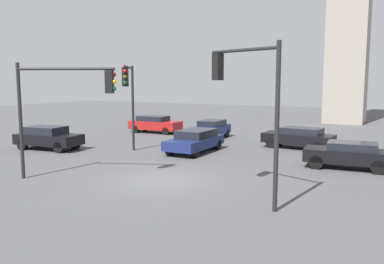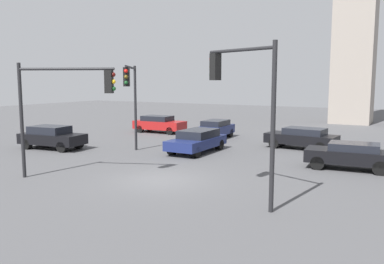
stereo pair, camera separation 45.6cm
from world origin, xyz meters
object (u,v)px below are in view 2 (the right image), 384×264
at_px(car_5, 52,137).
at_px(traffic_light_2, 131,90).
at_px(car_0, 197,140).
at_px(car_1, 350,155).
at_px(traffic_light_0, 64,96).
at_px(car_4, 215,129).
at_px(car_7, 302,137).
at_px(traffic_light_1, 243,91).
at_px(car_6, 159,124).

bearing_deg(car_5, traffic_light_2, -0.57).
distance_m(car_0, car_1, 9.01).
distance_m(traffic_light_0, car_1, 13.98).
xyz_separation_m(car_1, car_5, (-17.78, -3.11, 0.05)).
bearing_deg(car_4, car_0, 14.15).
bearing_deg(car_7, car_5, 34.83).
relative_size(traffic_light_1, car_1, 1.33).
height_order(traffic_light_1, car_4, traffic_light_1).
bearing_deg(traffic_light_2, car_6, 174.33).
bearing_deg(car_5, car_6, 75.35).
relative_size(traffic_light_2, car_0, 1.16).
height_order(car_0, car_4, car_4).
bearing_deg(car_0, traffic_light_1, 37.84).
height_order(traffic_light_0, car_6, traffic_light_0).
bearing_deg(car_7, traffic_light_0, 66.75).
bearing_deg(car_7, traffic_light_1, 100.09).
bearing_deg(car_0, traffic_light_2, -42.55).
bearing_deg(car_6, car_1, -25.86).
distance_m(traffic_light_1, car_4, 16.47).
bearing_deg(car_4, traffic_light_2, -8.87).
bearing_deg(traffic_light_2, car_0, 105.88).
bearing_deg(car_0, car_6, -131.95).
xyz_separation_m(car_1, car_7, (-3.65, 4.92, 0.01)).
bearing_deg(traffic_light_1, traffic_light_2, -9.63).
bearing_deg(car_7, car_6, -4.69).
height_order(traffic_light_0, traffic_light_1, traffic_light_1).
bearing_deg(car_1, car_6, -28.05).
distance_m(car_4, car_5, 11.77).
relative_size(traffic_light_0, car_7, 1.12).
distance_m(traffic_light_1, traffic_light_2, 10.57).
relative_size(car_0, car_4, 1.11).
bearing_deg(car_4, car_5, -39.16).
relative_size(traffic_light_2, car_6, 1.20).
relative_size(car_4, car_6, 0.93).
xyz_separation_m(traffic_light_2, car_7, (8.06, 7.37, -3.15)).
height_order(car_0, car_7, car_0).
height_order(traffic_light_0, car_7, traffic_light_0).
bearing_deg(car_1, car_4, -34.90).
xyz_separation_m(traffic_light_0, traffic_light_1, (8.26, 0.57, 0.30)).
distance_m(traffic_light_1, car_6, 20.57).
relative_size(traffic_light_2, car_7, 1.15).
bearing_deg(traffic_light_1, car_5, 3.53).
bearing_deg(traffic_light_0, car_6, 87.36).
xyz_separation_m(traffic_light_0, traffic_light_2, (-0.88, 5.87, 0.15)).
height_order(traffic_light_0, car_0, traffic_light_0).
distance_m(traffic_light_2, car_5, 6.85).
distance_m(traffic_light_0, traffic_light_1, 8.28).
xyz_separation_m(traffic_light_1, car_5, (-15.21, 4.64, -3.25)).
distance_m(traffic_light_0, car_5, 9.17).
bearing_deg(traffic_light_1, car_1, -87.87).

